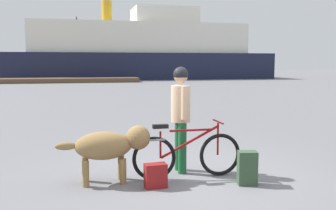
% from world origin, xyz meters
% --- Properties ---
extents(ground_plane, '(160.00, 160.00, 0.00)m').
position_xyz_m(ground_plane, '(0.00, 0.00, 0.00)').
color(ground_plane, slate).
extents(bicycle, '(1.77, 0.44, 0.90)m').
position_xyz_m(bicycle, '(-0.07, -0.15, 0.38)').
color(bicycle, black).
rests_on(bicycle, ground_plane).
extents(person_cyclist, '(0.32, 0.53, 1.76)m').
position_xyz_m(person_cyclist, '(-0.07, 0.22, 1.06)').
color(person_cyclist, '#19592D').
rests_on(person_cyclist, ground_plane).
extents(dog, '(1.43, 0.50, 0.86)m').
position_xyz_m(dog, '(-1.26, -0.10, 0.57)').
color(dog, olive).
rests_on(dog, ground_plane).
extents(backpack, '(0.32, 0.25, 0.51)m').
position_xyz_m(backpack, '(0.72, -0.68, 0.25)').
color(backpack, '#334C33').
rests_on(backpack, ground_plane).
extents(handbag_pannier, '(0.33, 0.20, 0.36)m').
position_xyz_m(handbag_pannier, '(-0.65, -0.51, 0.18)').
color(handbag_pannier, maroon).
rests_on(handbag_pannier, ground_plane).
extents(dock_pier, '(16.83, 2.77, 0.40)m').
position_xyz_m(dock_pier, '(-4.53, 30.38, 0.20)').
color(dock_pier, brown).
rests_on(dock_pier, ground_plane).
extents(ferry_boat, '(28.75, 8.39, 8.38)m').
position_xyz_m(ferry_boat, '(5.29, 37.22, 2.91)').
color(ferry_boat, '#191E38').
rests_on(ferry_boat, ground_plane).
extents(pine_tree_center, '(2.88, 2.88, 8.97)m').
position_xyz_m(pine_tree_center, '(-1.42, 56.75, 5.63)').
color(pine_tree_center, '#4C331E').
rests_on(pine_tree_center, ground_plane).
extents(pine_tree_far_right, '(2.84, 2.84, 9.52)m').
position_xyz_m(pine_tree_far_right, '(8.01, 56.28, 5.75)').
color(pine_tree_far_right, '#4C331E').
rests_on(pine_tree_far_right, ground_plane).
extents(pine_tree_mid_back, '(3.12, 3.12, 8.55)m').
position_xyz_m(pine_tree_mid_back, '(-4.12, 61.60, 5.37)').
color(pine_tree_mid_back, '#4C331E').
rests_on(pine_tree_mid_back, ground_plane).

